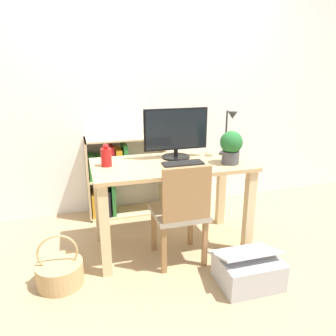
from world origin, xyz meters
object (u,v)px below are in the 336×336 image
Objects in this scene: desk_lamp at (229,129)px; bookshelf at (114,178)px; vase at (106,156)px; potted_plant at (231,146)px; keyboard at (183,163)px; chair at (181,210)px; basket at (60,272)px; storage_box at (248,269)px; monitor at (176,132)px.

desk_lamp is 0.48× the size of bookshelf.
potted_plant is (0.95, -0.20, 0.06)m from vase.
keyboard is 0.39× the size of chair.
potted_plant is at bearing -47.32° from bookshelf.
keyboard is 0.37m from chair.
basket is 0.91× the size of storage_box.
potted_plant is 1.58m from basket.
monitor is 0.96m from bookshelf.
keyboard is at bearing 167.31° from potted_plant.
desk_lamp reaches higher than storage_box.
desk_lamp is 0.90× the size of storage_box.
vase is 0.46× the size of basket.
monitor is 1.40× the size of desk_lamp.
basket is at bearing -157.01° from monitor.
potted_plant is (0.37, -0.08, 0.13)m from keyboard.
desk_lamp is 1.13m from storage_box.
monitor is at bearing -53.34° from bookshelf.
vase is at bearing 168.48° from keyboard.
desk_lamp reaches higher than vase.
desk_lamp is (0.45, -0.06, 0.02)m from monitor.
keyboard is 0.75× the size of storage_box.
vase is (-0.58, 0.12, 0.07)m from keyboard.
storage_box is (0.30, -0.78, -0.86)m from monitor.
chair reaches higher than keyboard.
vase is at bearing 40.44° from basket.
chair is at bearing -111.23° from keyboard.
vase reaches higher than basket.
basket is at bearing -139.56° from vase.
desk_lamp reaches higher than bookshelf.
desk_lamp is at bearing -8.17° from monitor.
keyboard is 1.00m from bookshelf.
potted_plant reaches higher than chair.
basket is at bearing -174.06° from potted_plant.
chair reaches higher than storage_box.
vase is at bearing 141.68° from storage_box.
vase is 1.33m from storage_box.
bookshelf is at bearing 63.10° from basket.
keyboard reaches higher than basket.
bookshelf is at bearing 118.61° from storage_box.
monitor is 1.39× the size of basket.
chair is (-0.44, -0.11, -0.44)m from potted_plant.
potted_plant is (0.37, -0.28, -0.08)m from monitor.
bookshelf is 1.89× the size of storage_box.
basket is (-0.91, -0.03, -0.35)m from chair.
keyboard is at bearing 117.44° from storage_box.
storage_box is at bearing -97.61° from potted_plant.
storage_box is at bearing -61.39° from bookshelf.
chair is at bearing -165.52° from potted_plant.
chair is (-0.08, -0.20, -0.31)m from keyboard.
potted_plant is 0.67× the size of basket.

